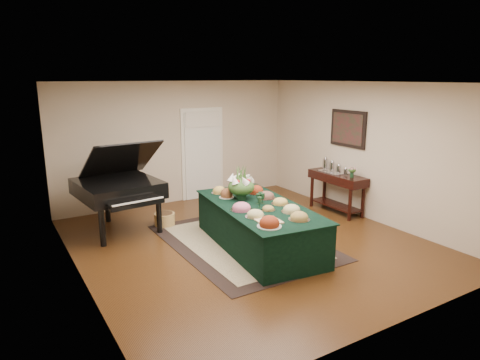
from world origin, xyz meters
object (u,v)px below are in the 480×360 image
buffet_table (259,226)px  mahogany_sideboard (337,182)px  floral_centerpiece (241,183)px  grand_piano (119,187)px

buffet_table → mahogany_sideboard: bearing=17.0°
buffet_table → floral_centerpiece: bearing=97.4°
floral_centerpiece → mahogany_sideboard: size_ratio=0.35×
grand_piano → mahogany_sideboard: grand_piano is taller
buffet_table → mahogany_sideboard: (2.46, 0.75, 0.27)m
grand_piano → mahogany_sideboard: bearing=-16.4°
floral_centerpiece → mahogany_sideboard: 2.56m
floral_centerpiece → grand_piano: grand_piano is taller
buffet_table → floral_centerpiece: floral_centerpiece is taller
buffet_table → mahogany_sideboard: 2.59m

